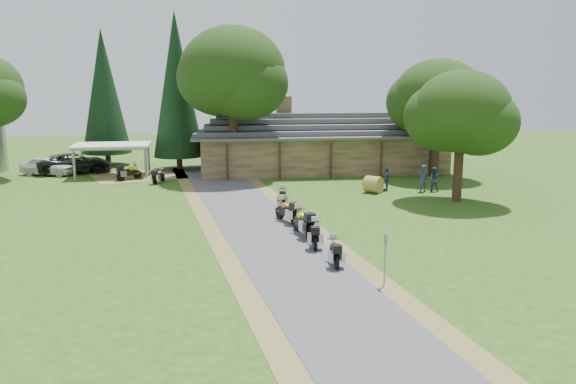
{
  "coord_description": "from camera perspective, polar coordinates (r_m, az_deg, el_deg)",
  "views": [
    {
      "loc": [
        -2.94,
        -22.8,
        7.31
      ],
      "look_at": [
        0.89,
        6.25,
        1.6
      ],
      "focal_mm": 35.0,
      "sensor_mm": 36.0,
      "label": 1
    }
  ],
  "objects": [
    {
      "name": "oak_driveway",
      "position": [
        36.2,
        17.12,
        6.12
      ],
      "size": [
        5.96,
        5.96,
        9.04
      ],
      "primitive_type": null,
      "color": "#183510",
      "rests_on": "ground"
    },
    {
      "name": "driveway",
      "position": [
        27.88,
        -2.23,
        -4.18
      ],
      "size": [
        51.95,
        51.95,
        0.0
      ],
      "primitive_type": "plane",
      "rotation": [
        0.0,
        0.0,
        0.14
      ],
      "color": "#434345",
      "rests_on": "ground"
    },
    {
      "name": "hay_bale",
      "position": [
        38.31,
        8.66,
        0.77
      ],
      "size": [
        1.53,
        1.54,
        1.13
      ],
      "primitive_type": "cylinder",
      "rotation": [
        1.57,
        0.0,
        0.8
      ],
      "color": "olive",
      "rests_on": "ground"
    },
    {
      "name": "motorcycle_row_d",
      "position": [
        29.78,
        -0.1,
        -1.82
      ],
      "size": [
        1.38,
        2.11,
        1.37
      ],
      "primitive_type": null,
      "rotation": [
        0.0,
        0.0,
        1.97
      ],
      "color": "#CA6E17",
      "rests_on": "ground"
    },
    {
      "name": "person_b",
      "position": [
        39.61,
        14.58,
        1.47
      ],
      "size": [
        0.67,
        0.6,
        1.95
      ],
      "primitive_type": "imported",
      "rotation": [
        0.0,
        0.0,
        2.7
      ],
      "color": "#32415D",
      "rests_on": "ground"
    },
    {
      "name": "motorcycle_row_b",
      "position": [
        25.49,
        2.79,
        -4.18
      ],
      "size": [
        0.9,
        1.91,
        1.25
      ],
      "primitive_type": null,
      "rotation": [
        0.0,
        0.0,
        1.4
      ],
      "color": "#A7A9AF",
      "rests_on": "ground"
    },
    {
      "name": "cedar_near",
      "position": [
        48.76,
        -11.23,
        10.01
      ],
      "size": [
        4.25,
        4.25,
        13.23
      ],
      "primitive_type": "cone",
      "color": "black",
      "rests_on": "ground"
    },
    {
      "name": "oak_lodge_left",
      "position": [
        43.98,
        -5.61,
        10.05
      ],
      "size": [
        8.11,
        8.11,
        13.19
      ],
      "primitive_type": null,
      "color": "#183510",
      "rests_on": "ground"
    },
    {
      "name": "motorcycle_carport_a",
      "position": [
        44.62,
        -15.85,
        2.02
      ],
      "size": [
        1.83,
        1.7,
        1.29
      ],
      "primitive_type": null,
      "rotation": [
        0.0,
        0.0,
        0.72
      ],
      "color": "#DFAC00",
      "rests_on": "ground"
    },
    {
      "name": "car_dark_suv",
      "position": [
        49.35,
        -20.83,
        3.23
      ],
      "size": [
        4.33,
        6.89,
        2.45
      ],
      "primitive_type": "imported",
      "rotation": [
        0.0,
        0.0,
        1.84
      ],
      "color": "black",
      "rests_on": "ground"
    },
    {
      "name": "oak_lodge_right",
      "position": [
        45.1,
        14.94,
        7.76
      ],
      "size": [
        6.93,
        6.93,
        10.05
      ],
      "primitive_type": null,
      "color": "#183510",
      "rests_on": "ground"
    },
    {
      "name": "carport",
      "position": [
        46.87,
        -17.35,
        3.13
      ],
      "size": [
        6.04,
        4.16,
        2.55
      ],
      "primitive_type": null,
      "rotation": [
        0.0,
        0.0,
        0.04
      ],
      "color": "white",
      "rests_on": "ground"
    },
    {
      "name": "sign_post",
      "position": [
        20.8,
        9.82,
        -6.82
      ],
      "size": [
        0.36,
        0.06,
        1.99
      ],
      "primitive_type": null,
      "color": "gray",
      "rests_on": "ground"
    },
    {
      "name": "cedar_far",
      "position": [
        52.81,
        -18.15,
        9.07
      ],
      "size": [
        4.23,
        4.23,
        12.01
      ],
      "primitive_type": "cone",
      "color": "black",
      "rests_on": "ground"
    },
    {
      "name": "lodge",
      "position": [
        47.89,
        3.31,
        5.19
      ],
      "size": [
        21.4,
        9.4,
        4.9
      ],
      "primitive_type": null,
      "color": "brown",
      "rests_on": "ground"
    },
    {
      "name": "motorcycle_row_a",
      "position": [
        23.08,
        4.77,
        -5.98
      ],
      "size": [
        0.67,
        1.72,
        1.15
      ],
      "primitive_type": null,
      "rotation": [
        0.0,
        0.0,
        1.5
      ],
      "color": "navy",
      "rests_on": "ground"
    },
    {
      "name": "motorcycle_row_e",
      "position": [
        33.45,
        -0.55,
        -0.5
      ],
      "size": [
        0.81,
        1.88,
        1.25
      ],
      "primitive_type": null,
      "rotation": [
        0.0,
        0.0,
        1.45
      ],
      "color": "black",
      "rests_on": "ground"
    },
    {
      "name": "person_a",
      "position": [
        39.2,
        13.54,
        1.59
      ],
      "size": [
        0.73,
        0.62,
        2.18
      ],
      "primitive_type": "imported",
      "rotation": [
        0.0,
        0.0,
        3.46
      ],
      "color": "#32415D",
      "rests_on": "ground"
    },
    {
      "name": "car_white_sedan",
      "position": [
        49.05,
        -23.19,
        2.68
      ],
      "size": [
        4.1,
        6.15,
        1.89
      ],
      "primitive_type": "imported",
      "rotation": [
        0.0,
        0.0,
        1.24
      ],
      "color": "silver",
      "rests_on": "ground"
    },
    {
      "name": "ground",
      "position": [
        24.12,
        -0.15,
        -6.61
      ],
      "size": [
        120.0,
        120.0,
        0.0
      ],
      "primitive_type": "plane",
      "color": "#2B4914",
      "rests_on": "ground"
    },
    {
      "name": "motorcycle_carport_b",
      "position": [
        42.69,
        -13.01,
        1.66
      ],
      "size": [
        1.08,
        1.75,
        1.14
      ],
      "primitive_type": null,
      "rotation": [
        0.0,
        0.0,
        1.22
      ],
      "color": "gray",
      "rests_on": "ground"
    },
    {
      "name": "motorcycle_row_c",
      "position": [
        27.25,
        1.53,
        -2.94
      ],
      "size": [
        1.14,
        2.24,
        1.47
      ],
      "primitive_type": null,
      "rotation": [
        0.0,
        0.0,
        1.79
      ],
      "color": "yellow",
      "rests_on": "ground"
    },
    {
      "name": "person_c",
      "position": [
        39.25,
        9.99,
        1.53
      ],
      "size": [
        0.6,
        0.66,
        1.9
      ],
      "primitive_type": "imported",
      "rotation": [
        0.0,
        0.0,
        4.2
      ],
      "color": "#32415D",
      "rests_on": "ground"
    }
  ]
}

